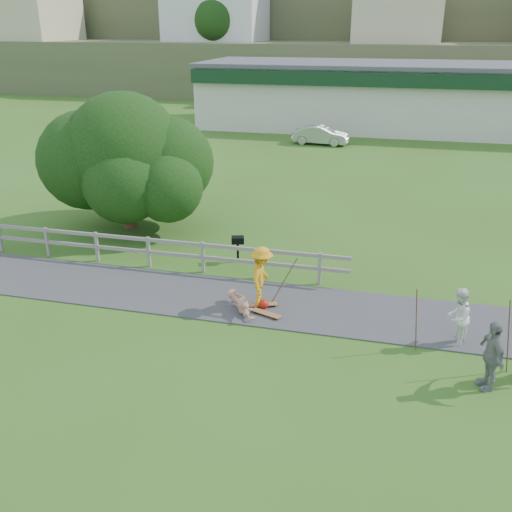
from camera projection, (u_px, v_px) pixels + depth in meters
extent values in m
plane|color=#365D1A|center=(232.00, 324.00, 16.18)|extent=(260.00, 260.00, 0.00)
cube|color=#37373A|center=(246.00, 301.00, 17.52)|extent=(34.00, 3.00, 0.04)
cube|color=slate|center=(0.00, 237.00, 21.22)|extent=(0.10, 0.10, 1.10)
cube|color=slate|center=(47.00, 242.00, 20.77)|extent=(0.10, 0.10, 1.10)
cube|color=slate|center=(97.00, 247.00, 20.31)|extent=(0.10, 0.10, 1.10)
cube|color=slate|center=(149.00, 252.00, 19.85)|extent=(0.10, 0.10, 1.10)
cube|color=slate|center=(203.00, 257.00, 19.39)|extent=(0.10, 0.10, 1.10)
cube|color=slate|center=(260.00, 263.00, 18.94)|extent=(0.10, 0.10, 1.10)
cube|color=slate|center=(320.00, 269.00, 18.48)|extent=(0.10, 0.10, 1.10)
cube|color=slate|center=(134.00, 238.00, 19.80)|extent=(15.00, 0.08, 0.12)
cube|color=slate|center=(135.00, 251.00, 19.97)|extent=(15.00, 0.08, 0.12)
cube|color=beige|center=(403.00, 98.00, 45.77)|extent=(32.00, 10.00, 4.80)
cube|color=#12331A|center=(405.00, 80.00, 40.42)|extent=(32.00, 0.60, 1.00)
cube|color=#525358|center=(406.00, 65.00, 44.80)|extent=(32.50, 10.50, 0.30)
cube|color=#4A5934|center=(370.00, 71.00, 64.40)|extent=(220.00, 14.00, 6.00)
cube|color=beige|center=(375.00, 8.00, 61.95)|extent=(10.00, 9.00, 7.00)
cube|color=#4A5934|center=(379.00, 36.00, 74.74)|extent=(220.00, 14.00, 13.00)
cube|color=#4A5934|center=(386.00, 5.00, 84.90)|extent=(220.00, 14.00, 21.00)
imported|color=orange|center=(262.00, 280.00, 16.79)|extent=(0.73, 1.21, 1.84)
imported|color=tan|center=(241.00, 303.00, 16.79)|extent=(1.49, 1.26, 0.58)
imported|color=white|center=(458.00, 317.00, 14.88)|extent=(0.86, 0.96, 1.62)
imported|color=gray|center=(491.00, 355.00, 13.06)|extent=(0.73, 1.11, 1.75)
imported|color=#B0B3B8|center=(320.00, 135.00, 40.15)|extent=(3.98, 1.61, 1.29)
sphere|color=#AE1C0C|center=(263.00, 304.00, 17.01)|extent=(0.31, 0.31, 0.31)
cylinder|color=brown|center=(284.00, 278.00, 17.03)|extent=(0.03, 0.03, 1.73)
cylinder|color=brown|center=(416.00, 320.00, 14.62)|extent=(0.03, 0.03, 1.75)
cylinder|color=brown|center=(508.00, 337.00, 13.63)|extent=(0.03, 0.03, 1.95)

